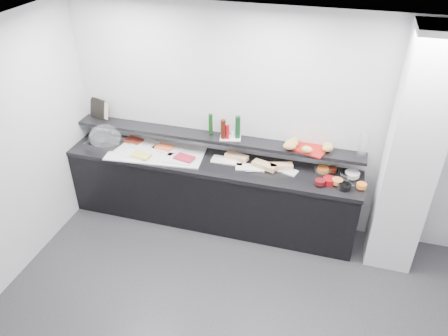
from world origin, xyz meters
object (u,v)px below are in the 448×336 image
(bread_tray, at_px, (309,148))
(cloche_base, at_px, (105,143))
(condiment_tray, at_px, (230,138))
(carafe, at_px, (363,145))
(sandwich_plate_mid, at_px, (250,167))
(framed_print, at_px, (97,108))

(bread_tray, bearing_deg, cloche_base, -158.29)
(cloche_base, distance_m, condiment_tray, 1.65)
(carafe, bearing_deg, sandwich_plate_mid, -170.94)
(cloche_base, distance_m, bread_tray, 2.57)
(bread_tray, height_order, carafe, carafe)
(framed_print, bearing_deg, cloche_base, -32.34)
(framed_print, height_order, bread_tray, framed_print)
(cloche_base, height_order, condiment_tray, condiment_tray)
(framed_print, bearing_deg, sandwich_plate_mid, 12.02)
(condiment_tray, relative_size, carafe, 0.83)
(bread_tray, bearing_deg, sandwich_plate_mid, -144.65)
(cloche_base, distance_m, carafe, 3.17)
(condiment_tray, bearing_deg, cloche_base, 173.66)
(sandwich_plate_mid, distance_m, condiment_tray, 0.44)
(carafe, bearing_deg, condiment_tray, 179.99)
(sandwich_plate_mid, distance_m, bread_tray, 0.71)
(sandwich_plate_mid, height_order, condiment_tray, condiment_tray)
(condiment_tray, bearing_deg, carafe, -12.45)
(cloche_base, bearing_deg, sandwich_plate_mid, 8.87)
(cloche_base, relative_size, carafe, 1.54)
(condiment_tray, distance_m, bread_tray, 0.94)
(sandwich_plate_mid, height_order, carafe, carafe)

